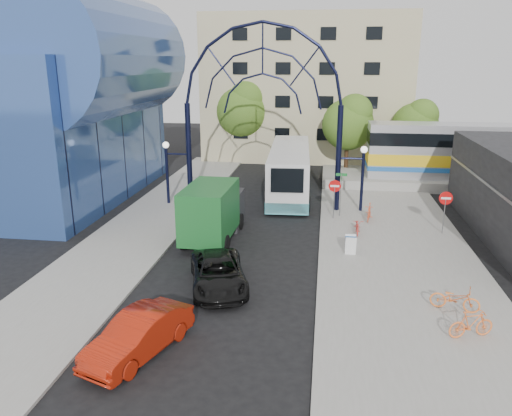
# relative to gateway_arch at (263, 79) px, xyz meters

# --- Properties ---
(ground) EXTENTS (120.00, 120.00, 0.00)m
(ground) POSITION_rel_gateway_arch_xyz_m (0.00, -14.00, -8.56)
(ground) COLOR black
(ground) RESTS_ON ground
(sidewalk_east) EXTENTS (8.00, 56.00, 0.12)m
(sidewalk_east) POSITION_rel_gateway_arch_xyz_m (8.00, -10.00, -8.50)
(sidewalk_east) COLOR gray
(sidewalk_east) RESTS_ON ground
(plaza_west) EXTENTS (5.00, 50.00, 0.12)m
(plaza_west) POSITION_rel_gateway_arch_xyz_m (-6.50, -8.00, -8.50)
(plaza_west) COLOR gray
(plaza_west) RESTS_ON ground
(gateway_arch) EXTENTS (13.64, 0.44, 12.10)m
(gateway_arch) POSITION_rel_gateway_arch_xyz_m (0.00, 0.00, 0.00)
(gateway_arch) COLOR black
(gateway_arch) RESTS_ON ground
(stop_sign) EXTENTS (0.80, 0.07, 2.50)m
(stop_sign) POSITION_rel_gateway_arch_xyz_m (4.80, -2.00, -6.56)
(stop_sign) COLOR slate
(stop_sign) RESTS_ON sidewalk_east
(do_not_enter_sign) EXTENTS (0.76, 0.07, 2.48)m
(do_not_enter_sign) POSITION_rel_gateway_arch_xyz_m (11.00, -4.00, -6.58)
(do_not_enter_sign) COLOR slate
(do_not_enter_sign) RESTS_ON sidewalk_east
(street_name_sign) EXTENTS (0.70, 0.70, 2.80)m
(street_name_sign) POSITION_rel_gateway_arch_xyz_m (5.20, -1.40, -6.43)
(street_name_sign) COLOR slate
(street_name_sign) RESTS_ON sidewalk_east
(sandwich_board) EXTENTS (0.55, 0.61, 0.99)m
(sandwich_board) POSITION_rel_gateway_arch_xyz_m (5.60, -8.02, -7.81)
(sandwich_board) COLOR white
(sandwich_board) RESTS_ON sidewalk_east
(transit_hall) EXTENTS (16.50, 18.00, 14.50)m
(transit_hall) POSITION_rel_gateway_arch_xyz_m (-15.30, 1.00, -1.86)
(transit_hall) COLOR #305094
(transit_hall) RESTS_ON ground
(apartment_block) EXTENTS (20.00, 12.10, 14.00)m
(apartment_block) POSITION_rel_gateway_arch_xyz_m (2.00, 20.97, -1.55)
(apartment_block) COLOR tan
(apartment_block) RESTS_ON ground
(tree_north_a) EXTENTS (4.48, 4.48, 7.00)m
(tree_north_a) POSITION_rel_gateway_arch_xyz_m (6.12, 11.93, -3.95)
(tree_north_a) COLOR #382314
(tree_north_a) RESTS_ON ground
(tree_north_b) EXTENTS (5.12, 5.12, 8.00)m
(tree_north_b) POSITION_rel_gateway_arch_xyz_m (-3.88, 15.93, -3.29)
(tree_north_b) COLOR #382314
(tree_north_b) RESTS_ON ground
(tree_north_c) EXTENTS (4.16, 4.16, 6.50)m
(tree_north_c) POSITION_rel_gateway_arch_xyz_m (12.12, 13.93, -4.28)
(tree_north_c) COLOR #382314
(tree_north_c) RESTS_ON ground
(city_bus) EXTENTS (3.48, 12.82, 3.48)m
(city_bus) POSITION_rel_gateway_arch_xyz_m (1.53, 4.25, -6.73)
(city_bus) COLOR silver
(city_bus) RESTS_ON ground
(green_truck) EXTENTS (2.67, 6.53, 3.26)m
(green_truck) POSITION_rel_gateway_arch_xyz_m (-1.93, -6.31, -6.93)
(green_truck) COLOR black
(green_truck) RESTS_ON ground
(black_suv) EXTENTS (3.64, 5.46, 1.39)m
(black_suv) POSITION_rel_gateway_arch_xyz_m (-0.35, -12.59, -7.86)
(black_suv) COLOR black
(black_suv) RESTS_ON ground
(red_sedan) EXTENTS (2.97, 4.69, 1.46)m
(red_sedan) POSITION_rel_gateway_arch_xyz_m (-1.93, -18.07, -7.83)
(red_sedan) COLOR #A01B09
(red_sedan) RESTS_ON ground
(bike_near_a) EXTENTS (0.61, 1.67, 0.87)m
(bike_near_a) POSITION_rel_gateway_arch_xyz_m (6.14, -4.65, -8.00)
(bike_near_a) COLOR red
(bike_near_a) RESTS_ON sidewalk_east
(bike_near_b) EXTENTS (0.76, 1.79, 1.04)m
(bike_near_b) POSITION_rel_gateway_arch_xyz_m (6.99, -2.06, -7.92)
(bike_near_b) COLOR #E2522D
(bike_near_b) RESTS_ON sidewalk_east
(bike_far_a) EXTENTS (2.01, 1.13, 1.00)m
(bike_far_a) POSITION_rel_gateway_arch_xyz_m (9.47, -13.53, -7.94)
(bike_far_a) COLOR orange
(bike_far_a) RESTS_ON sidewalk_east
(bike_far_b) EXTENTS (1.80, 1.01, 1.04)m
(bike_far_b) POSITION_rel_gateway_arch_xyz_m (9.55, -15.58, -7.91)
(bike_far_b) COLOR orange
(bike_far_b) RESTS_ON sidewalk_east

